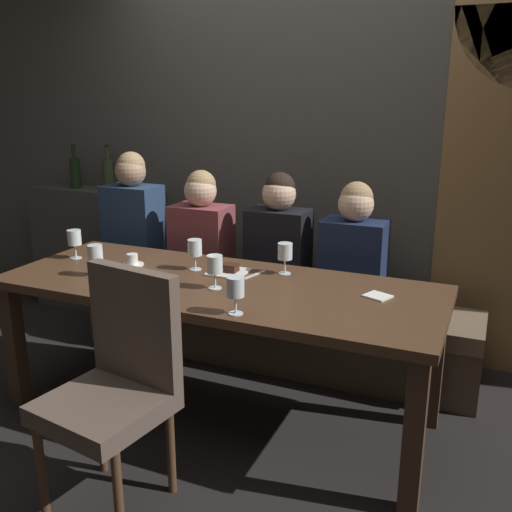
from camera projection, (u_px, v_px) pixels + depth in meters
name	position (u px, v px, depth m)	size (l,w,h in m)	color
ground	(220.00, 414.00, 3.03)	(9.00, 9.00, 0.00)	black
back_wall_tiled	(301.00, 116.00, 3.70)	(6.00, 0.12, 3.00)	#4C4944
back_counter	(100.00, 250.00, 4.41)	(1.10, 0.28, 0.95)	#413E3A
dining_table	(218.00, 299.00, 2.85)	(2.20, 0.84, 0.74)	#412B1C
banquette_bench	(270.00, 327.00, 3.59)	(2.50, 0.44, 0.45)	#4A3C2E
chair_near_side	(118.00, 376.00, 2.27)	(0.51, 0.51, 0.98)	#4C3321
diner_redhead	(133.00, 218.00, 3.78)	(0.36, 0.24, 0.83)	navy
diner_bearded	(202.00, 233.00, 3.58)	(0.36, 0.24, 0.74)	brown
diner_far_end	(279.00, 239.00, 3.42)	(0.36, 0.24, 0.75)	black
diner_near_end	(354.00, 248.00, 3.27)	(0.36, 0.24, 0.72)	#192342
wine_bottle_dark_red	(75.00, 172.00, 4.29)	(0.08, 0.08, 0.33)	black
wine_bottle_pale_label	(108.00, 173.00, 4.23)	(0.08, 0.08, 0.33)	#384728
wine_glass_end_right	(285.00, 252.00, 2.93)	(0.08, 0.08, 0.16)	silver
wine_glass_center_back	(195.00, 248.00, 3.00)	(0.08, 0.08, 0.16)	silver
wine_glass_end_left	(74.00, 239.00, 3.21)	(0.08, 0.08, 0.16)	silver
wine_glass_near_left	(215.00, 265.00, 2.71)	(0.08, 0.08, 0.16)	silver
wine_glass_center_front	(95.00, 254.00, 2.90)	(0.08, 0.08, 0.16)	silver
wine_glass_near_right	(235.00, 289.00, 2.40)	(0.08, 0.08, 0.16)	silver
espresso_cup	(132.00, 261.00, 3.10)	(0.12, 0.12, 0.06)	white
dessert_plate	(229.00, 271.00, 2.97)	(0.19, 0.19, 0.05)	white
fork_on_table	(254.00, 275.00, 2.94)	(0.02, 0.17, 0.01)	silver
folded_napkin	(378.00, 296.00, 2.63)	(0.11, 0.10, 0.01)	silver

